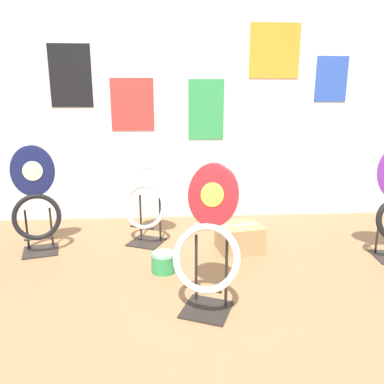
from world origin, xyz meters
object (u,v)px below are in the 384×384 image
at_px(paint_can, 164,261).
at_px(storage_box, 240,238).
at_px(toilet_seat_display_white_plain, 146,190).
at_px(toilet_seat_display_navy_moon, 36,207).
at_px(toilet_seat_display_crimson_swirl, 208,244).

relative_size(paint_can, storage_box, 0.47).
relative_size(toilet_seat_display_white_plain, paint_can, 5.18).
bearing_deg(paint_can, storage_box, 28.84).
bearing_deg(paint_can, toilet_seat_display_navy_moon, 157.01).
distance_m(toilet_seat_display_crimson_swirl, paint_can, 0.70).
distance_m(toilet_seat_display_navy_moon, toilet_seat_display_white_plain, 0.91).
bearing_deg(toilet_seat_display_crimson_swirl, paint_can, 116.91).
height_order(toilet_seat_display_white_plain, storage_box, toilet_seat_display_white_plain).
bearing_deg(storage_box, paint_can, -151.16).
height_order(toilet_seat_display_crimson_swirl, toilet_seat_display_white_plain, toilet_seat_display_white_plain).
distance_m(toilet_seat_display_white_plain, storage_box, 0.91).
height_order(toilet_seat_display_white_plain, paint_can, toilet_seat_display_white_plain).
xyz_separation_m(paint_can, storage_box, (0.64, 0.35, 0.04)).
bearing_deg(storage_box, toilet_seat_display_white_plain, 163.29).
xyz_separation_m(toilet_seat_display_crimson_swirl, paint_can, (-0.27, 0.54, -0.35)).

